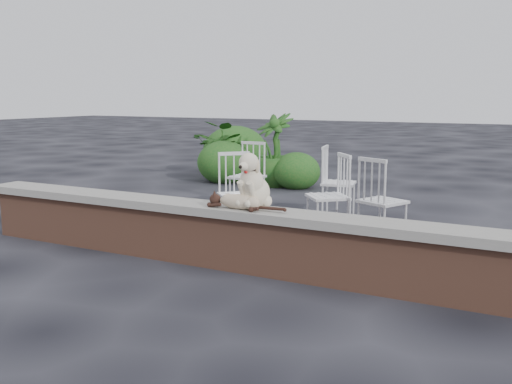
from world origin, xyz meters
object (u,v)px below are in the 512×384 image
at_px(chair_b, 247,176).
at_px(potted_plant_b, 274,150).
at_px(chair_c, 383,200).
at_px(potted_plant_a, 222,150).
at_px(dog, 255,179).
at_px(chair_d, 328,195).
at_px(cat, 240,201).
at_px(chair_a, 238,194).
at_px(chair_e, 339,182).

height_order(chair_b, potted_plant_b, potted_plant_b).
bearing_deg(chair_c, chair_b, 0.33).
height_order(potted_plant_a, potted_plant_b, potted_plant_b).
distance_m(dog, potted_plant_b, 4.92).
height_order(chair_d, chair_b, same).
bearing_deg(cat, potted_plant_a, 126.07).
relative_size(dog, chair_a, 0.55).
height_order(chair_d, chair_c, same).
bearing_deg(potted_plant_b, chair_b, -74.91).
height_order(dog, chair_e, dog).
bearing_deg(chair_a, chair_b, 69.81).
xyz_separation_m(dog, chair_c, (0.78, 1.51, -0.37)).
xyz_separation_m(chair_a, chair_b, (-0.64, 1.38, 0.00)).
height_order(chair_d, potted_plant_a, potted_plant_a).
relative_size(dog, chair_d, 0.55).
height_order(dog, potted_plant_b, potted_plant_b).
distance_m(chair_a, chair_d, 1.03).
bearing_deg(chair_b, cat, -62.69).
height_order(chair_e, potted_plant_a, potted_plant_a).
distance_m(cat, potted_plant_b, 5.02).
xyz_separation_m(chair_d, potted_plant_a, (-3.36, 3.24, 0.09)).
relative_size(dog, potted_plant_b, 0.40).
bearing_deg(chair_e, chair_a, 142.03).
bearing_deg(chair_e, chair_c, -150.75).
height_order(chair_b, chair_c, same).
bearing_deg(potted_plant_b, chair_c, -47.23).
height_order(chair_d, chair_e, same).
relative_size(dog, chair_c, 0.55).
bearing_deg(cat, chair_c, 65.93).
distance_m(dog, cat, 0.25).
relative_size(dog, chair_e, 0.55).
bearing_deg(chair_c, potted_plant_a, -14.71).
bearing_deg(chair_b, chair_e, 1.67).
bearing_deg(chair_a, potted_plant_b, 64.26).
distance_m(dog, chair_e, 2.57).
height_order(dog, potted_plant_a, potted_plant_a).
xyz_separation_m(dog, potted_plant_a, (-3.22, 4.75, -0.28)).
xyz_separation_m(cat, chair_d, (0.23, 1.66, -0.19)).
distance_m(cat, chair_c, 1.88).
distance_m(dog, potted_plant_a, 5.74).
height_order(chair_b, potted_plant_a, potted_plant_a).
bearing_deg(potted_plant_a, chair_e, -35.26).
distance_m(chair_b, potted_plant_b, 2.08).
height_order(chair_a, potted_plant_b, potted_plant_b).
height_order(chair_e, potted_plant_b, potted_plant_b).
relative_size(chair_a, chair_c, 1.00).
xyz_separation_m(cat, chair_a, (-0.73, 1.27, -0.19)).
distance_m(chair_a, chair_e, 1.59).
relative_size(chair_a, chair_d, 1.00).
bearing_deg(cat, chair_a, 123.31).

